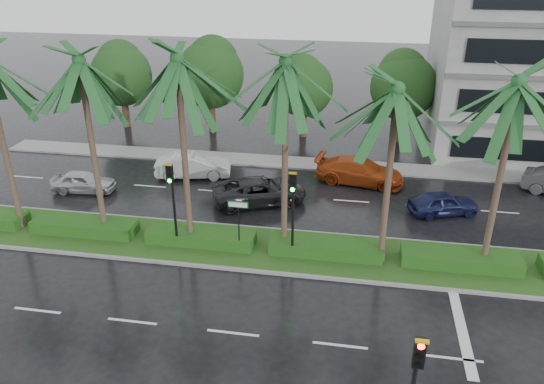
% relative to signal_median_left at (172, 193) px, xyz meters
% --- Properties ---
extents(ground, '(120.00, 120.00, 0.00)m').
position_rel_signal_median_left_xyz_m(ground, '(4.00, -0.30, -3.00)').
color(ground, black).
rests_on(ground, ground).
extents(far_sidewalk, '(40.00, 2.00, 0.12)m').
position_rel_signal_median_left_xyz_m(far_sidewalk, '(4.00, 11.70, -2.94)').
color(far_sidewalk, gray).
rests_on(far_sidewalk, ground).
extents(median, '(36.00, 4.00, 0.15)m').
position_rel_signal_median_left_xyz_m(median, '(4.00, 0.70, -2.92)').
color(median, gray).
rests_on(median, ground).
extents(hedge, '(35.20, 1.40, 0.60)m').
position_rel_signal_median_left_xyz_m(hedge, '(4.00, 0.70, -2.55)').
color(hedge, '#184513').
rests_on(hedge, median).
extents(lane_markings, '(34.00, 13.06, 0.01)m').
position_rel_signal_median_left_xyz_m(lane_markings, '(7.04, -0.73, -2.99)').
color(lane_markings, silver).
rests_on(lane_markings, ground).
extents(palm_row, '(26.30, 4.20, 9.62)m').
position_rel_signal_median_left_xyz_m(palm_row, '(2.75, 0.72, 4.97)').
color(palm_row, '#473529').
rests_on(palm_row, median).
extents(signal_median_left, '(0.34, 0.42, 4.36)m').
position_rel_signal_median_left_xyz_m(signal_median_left, '(0.00, 0.00, 0.00)').
color(signal_median_left, black).
rests_on(signal_median_left, median).
extents(signal_median_right, '(0.34, 0.42, 4.36)m').
position_rel_signal_median_left_xyz_m(signal_median_right, '(5.50, 0.00, 0.00)').
color(signal_median_right, black).
rests_on(signal_median_right, median).
extents(street_sign, '(0.95, 0.09, 2.60)m').
position_rel_signal_median_left_xyz_m(street_sign, '(3.00, 0.18, -0.87)').
color(street_sign, black).
rests_on(street_sign, median).
extents(bg_trees, '(33.08, 5.53, 7.99)m').
position_rel_signal_median_left_xyz_m(bg_trees, '(5.40, 17.29, 1.58)').
color(bg_trees, '#3E2D1C').
rests_on(bg_trees, ground).
extents(car_silver, '(1.77, 3.76, 1.24)m').
position_rel_signal_median_left_xyz_m(car_silver, '(-7.50, 5.37, -2.38)').
color(car_silver, '#B6BBBE').
rests_on(car_silver, ground).
extents(car_white, '(2.52, 4.80, 1.51)m').
position_rel_signal_median_left_xyz_m(car_white, '(-1.83, 8.50, -2.25)').
color(car_white, '#B4B4B4').
rests_on(car_white, ground).
extents(car_darkgrey, '(4.20, 5.72, 1.45)m').
position_rel_signal_median_left_xyz_m(car_darkgrey, '(2.92, 5.67, -2.28)').
color(car_darkgrey, black).
rests_on(car_darkgrey, ground).
extents(car_red, '(2.98, 5.56, 1.53)m').
position_rel_signal_median_left_xyz_m(car_red, '(8.35, 9.35, -2.23)').
color(car_red, '#983610').
rests_on(car_red, ground).
extents(car_blue, '(2.58, 3.96, 1.25)m').
position_rel_signal_median_left_xyz_m(car_blue, '(12.85, 6.01, -2.37)').
color(car_blue, '#161B42').
rests_on(car_blue, ground).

